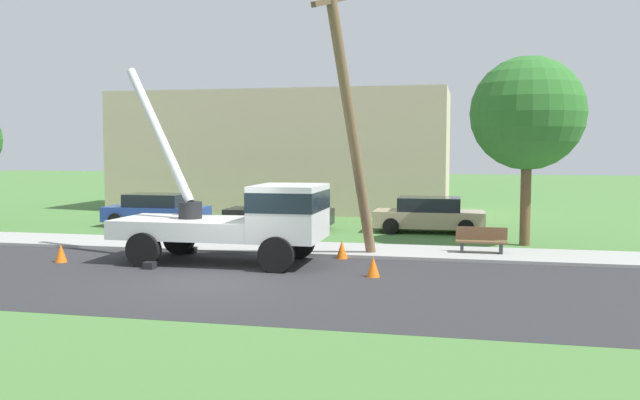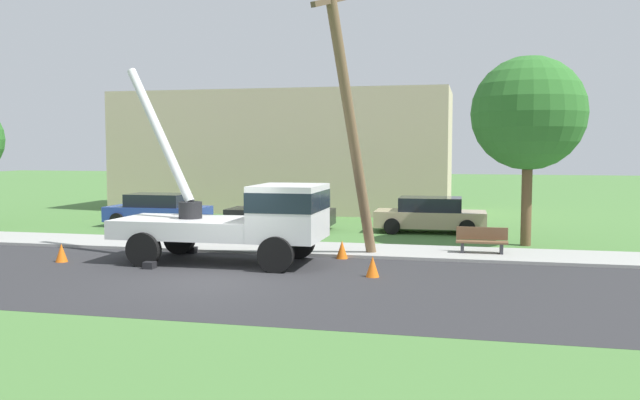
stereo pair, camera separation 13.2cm
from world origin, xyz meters
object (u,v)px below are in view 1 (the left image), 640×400
Objects in this scene: utility_truck at (247,216)px; park_bench at (481,241)px; traffic_cone_curbside at (342,250)px; parked_sedan_blue at (157,210)px; traffic_cone_behind at (61,253)px; traffic_cone_ahead at (373,266)px; parked_sedan_black at (279,213)px; parked_sedan_tan at (429,215)px; roadside_tree_near at (528,114)px; leaning_utility_pole at (349,113)px.

utility_truck reaches higher than park_bench.
utility_truck is 3.17m from traffic_cone_curbside.
utility_truck reaches higher than parked_sedan_blue.
traffic_cone_ahead is at bearing -1.34° from traffic_cone_behind.
parked_sedan_black and parked_sedan_tan have the same top height.
parked_sedan_blue is 0.99× the size of parked_sedan_black.
park_bench is 5.13m from roadside_tree_near.
leaning_utility_pole is 7.07m from roadside_tree_near.
traffic_cone_behind is 1.00× the size of traffic_cone_curbside.
traffic_cone_curbside is 11.49m from parked_sedan_blue.
traffic_cone_curbside is 7.46m from parked_sedan_tan.
leaning_utility_pole is at bearing -35.28° from parked_sedan_blue.
utility_truck is 5.71m from traffic_cone_behind.
roadside_tree_near reaches higher than traffic_cone_behind.
utility_truck is at bearing -158.08° from leaning_utility_pole.
parked_sedan_tan is (11.67, 0.55, 0.00)m from parked_sedan_blue.
utility_truck is 4.33m from leaning_utility_pole.
roadside_tree_near is (8.31, 5.62, 3.18)m from utility_truck.
parked_sedan_blue is 11.68m from parked_sedan_tan.
utility_truck is at bearing -150.53° from traffic_cone_curbside.
parked_sedan_blue is at bearing 145.23° from traffic_cone_curbside.
leaning_utility_pole is 1.96× the size of parked_sedan_tan.
traffic_cone_behind is 9.14m from parked_sedan_blue.
parked_sedan_blue is at bearing -177.29° from parked_sedan_tan.
leaning_utility_pole reaches higher than traffic_cone_ahead.
parked_sedan_black is (4.15, 9.12, 0.43)m from traffic_cone_behind.
traffic_cone_curbside is 0.13× the size of parked_sedan_tan.
traffic_cone_curbside is at bearing 17.09° from traffic_cone_behind.
parked_sedan_tan is 5.99m from roadside_tree_near.
roadside_tree_near reaches higher than parked_sedan_black.
utility_truck reaches higher than traffic_cone_ahead.
utility_truck is 12.07× the size of traffic_cone_behind.
traffic_cone_curbside is (-0.26, 0.31, -4.19)m from leaning_utility_pole.
parked_sedan_black is at bearing 147.85° from park_bench.
parked_sedan_blue is (-6.85, 8.00, -0.70)m from utility_truck.
leaning_utility_pole reaches higher than traffic_cone_curbside.
parked_sedan_black is 1.00× the size of parked_sedan_tan.
parked_sedan_black is 0.67× the size of roadside_tree_near.
parked_sedan_tan is (2.24, 7.10, 0.43)m from traffic_cone_curbside.
parked_sedan_blue is (-1.35, 9.03, 0.43)m from traffic_cone_behind.
traffic_cone_curbside is at bearing -144.01° from roadside_tree_near.
traffic_cone_curbside is 0.09× the size of roadside_tree_near.
traffic_cone_behind and traffic_cone_curbside have the same top height.
parked_sedan_blue is at bearing 144.72° from leaning_utility_pole.
roadside_tree_near is (13.82, 6.65, 4.31)m from traffic_cone_behind.
leaning_utility_pole is (2.84, 1.14, 3.06)m from utility_truck.
utility_truck is at bearing -156.31° from park_bench.
parked_sedan_tan is at bearing 4.26° from parked_sedan_black.
traffic_cone_ahead is 5.11m from park_bench.
park_bench is (13.64, -5.02, -0.25)m from parked_sedan_blue.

